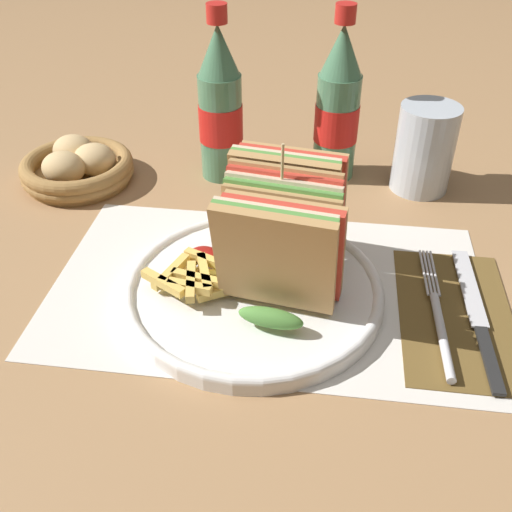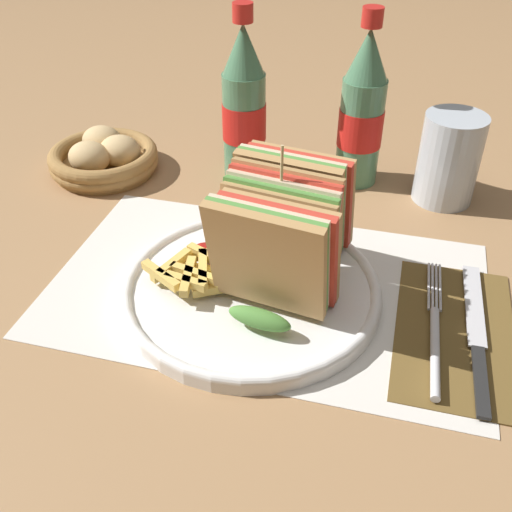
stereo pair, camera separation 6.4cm
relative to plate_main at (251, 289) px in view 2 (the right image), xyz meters
name	(u,v)px [view 2 (the right image)]	position (x,y,z in m)	size (l,w,h in m)	color
ground_plane	(269,315)	(0.03, -0.02, -0.01)	(4.00, 4.00, 0.00)	#9E754C
placemat	(267,288)	(0.01, 0.02, -0.01)	(0.47, 0.29, 0.00)	silver
plate_main	(251,289)	(0.00, 0.00, 0.00)	(0.28, 0.28, 0.02)	white
club_sandwich	(284,231)	(0.03, 0.02, 0.07)	(0.13, 0.21, 0.16)	tan
fries_pile	(193,271)	(-0.06, -0.01, 0.02)	(0.11, 0.09, 0.02)	#E0B756
ketchup_blob	(207,251)	(-0.06, 0.03, 0.02)	(0.03, 0.03, 0.01)	maroon
napkin	(454,331)	(0.21, 0.00, -0.01)	(0.12, 0.21, 0.00)	brown
fork	(435,336)	(0.19, -0.02, 0.00)	(0.02, 0.20, 0.01)	silver
knife	(477,334)	(0.23, -0.01, 0.00)	(0.02, 0.22, 0.00)	black
coke_bottle_near	(244,107)	(-0.08, 0.26, 0.09)	(0.06, 0.06, 0.23)	#4C7F5B
coke_bottle_far	(362,113)	(0.08, 0.28, 0.09)	(0.06, 0.06, 0.23)	#4C7F5B
glass_near	(449,159)	(0.19, 0.26, 0.05)	(0.08, 0.08, 0.12)	silver
bread_basket	(104,157)	(-0.28, 0.22, 0.01)	(0.16, 0.16, 0.06)	olive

